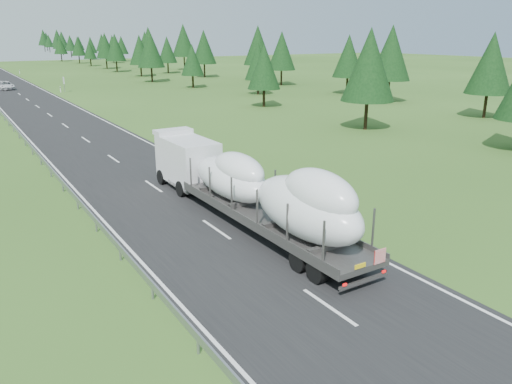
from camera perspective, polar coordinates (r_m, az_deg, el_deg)
ground at (r=19.05m, az=8.34°, el=-12.90°), size 400.00×400.00×0.00m
road_surface at (r=113.31m, az=-26.69°, el=10.89°), size 10.00×400.00×0.02m
marker_posts at (r=168.52m, az=-26.52°, el=12.71°), size 0.13×350.08×1.00m
highway_sign at (r=94.44m, az=-21.12°, el=11.69°), size 0.08×0.90×2.60m
tree_line_right at (r=152.04m, az=-12.40°, el=16.08°), size 28.25×354.74×12.47m
boat_truck at (r=25.83m, az=-0.89°, el=0.89°), size 2.81×19.07×4.26m
distant_van at (r=103.31m, az=-26.70°, el=10.82°), size 2.75×5.42×1.47m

